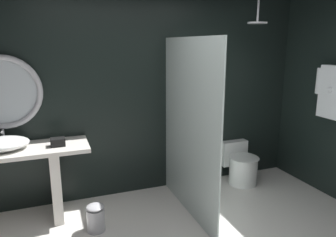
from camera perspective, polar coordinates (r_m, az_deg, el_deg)
name	(u,v)px	position (r m, az deg, el deg)	size (l,w,h in m)	color
back_wall_panel	(134,94)	(4.06, -6.16, 4.35)	(4.80, 0.10, 2.60)	black
vanity_counter	(10,177)	(3.82, -26.62, -9.34)	(1.66, 0.56, 0.85)	silver
vessel_sink	(2,144)	(3.73, -27.79, -4.06)	(0.54, 0.44, 0.17)	white
tissue_box	(58,142)	(3.64, -19.23, -4.03)	(0.15, 0.12, 0.09)	black
round_wall_mirror	(3,92)	(3.86, -27.59, 4.18)	(0.81, 0.06, 0.81)	#B7B7BC
shower_glass_panel	(189,129)	(3.54, 3.80, -1.89)	(0.02, 1.44, 2.00)	silver
rain_shower_head	(257,21)	(4.17, 15.81, 16.56)	(0.24, 0.24, 0.34)	#B7B7BC
hanging_bathrobe	(334,90)	(4.31, 27.75, 4.62)	(0.20, 0.54, 0.71)	#B7B7BC
toilet	(240,165)	(4.65, 12.88, -8.13)	(0.41, 0.59, 0.55)	white
waste_bin	(96,217)	(3.56, -12.89, -16.99)	(0.19, 0.19, 0.30)	#B7B7BC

